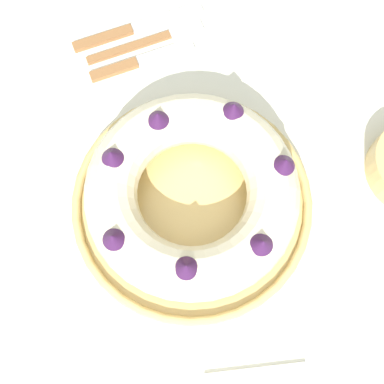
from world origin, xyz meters
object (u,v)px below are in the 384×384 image
Objects in this scene: serving_dish at (192,202)px; fork at (154,39)px; cake_knife at (136,63)px; bundt_cake at (192,192)px; serving_knife at (130,30)px.

serving_dish is 1.73× the size of fork.
serving_dish is 0.24m from cake_knife.
bundt_cake reaches higher than cake_knife.
serving_knife and cake_knife have the same top height.
cake_knife is (-0.24, 0.00, -0.05)m from bundt_cake.
fork is (-0.27, 0.04, -0.05)m from bundt_cake.
serving_dish is at bearing -130.11° from bundt_cake.
cake_knife is at bearing 179.84° from serving_dish.
serving_dish is 1.19× the size of bundt_cake.
cake_knife reaches higher than fork.
cake_knife is (0.06, -0.01, 0.00)m from serving_knife.
serving_knife is (-0.30, 0.01, -0.01)m from serving_dish.
bundt_cake is at bearing 4.51° from cake_knife.
serving_dish is 1.53× the size of serving_knife.
serving_knife is (-0.30, 0.01, -0.05)m from bundt_cake.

